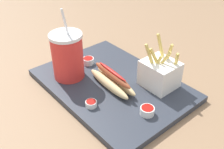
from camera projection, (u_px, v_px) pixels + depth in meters
ground_plane at (112, 90)px, 0.88m from camera, size 2.40×2.40×0.02m
food_tray at (112, 85)px, 0.87m from camera, size 0.48×0.34×0.02m
soda_cup at (68, 56)px, 0.85m from camera, size 0.10×0.10×0.23m
fries_basket at (160, 73)px, 0.83m from camera, size 0.10×0.09×0.16m
hot_dog_1 at (112, 80)px, 0.83m from camera, size 0.19×0.07×0.06m
ketchup_cup_1 at (88, 61)px, 0.95m from camera, size 0.04×0.04×0.02m
ketchup_cup_2 at (91, 103)px, 0.76m from camera, size 0.03×0.03×0.02m
ketchup_cup_3 at (147, 110)px, 0.73m from camera, size 0.04×0.04×0.02m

